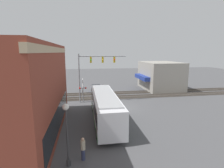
# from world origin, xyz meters

# --- Properties ---
(ground_plane) EXTENTS (120.00, 120.00, 0.00)m
(ground_plane) POSITION_xyz_m (0.00, 0.00, 0.00)
(ground_plane) COLOR #4C4C4F
(brick_building) EXTENTS (16.10, 8.09, 8.54)m
(brick_building) POSITION_xyz_m (-6.65, 11.51, 4.27)
(brick_building) COLOR brown
(brick_building) RESTS_ON ground
(shop_building) EXTENTS (9.43, 8.17, 5.73)m
(shop_building) POSITION_xyz_m (11.68, -10.94, 2.86)
(shop_building) COLOR gray
(shop_building) RESTS_ON ground
(city_bus) EXTENTS (11.85, 2.59, 3.18)m
(city_bus) POSITION_xyz_m (-4.27, 2.80, 1.76)
(city_bus) COLOR silver
(city_bus) RESTS_ON ground
(traffic_signal_gantry) EXTENTS (0.42, 7.39, 7.58)m
(traffic_signal_gantry) POSITION_xyz_m (3.84, 3.65, 5.59)
(traffic_signal_gantry) COLOR gray
(traffic_signal_gantry) RESTS_ON ground
(crossing_signal) EXTENTS (1.41, 1.18, 3.81)m
(crossing_signal) POSITION_xyz_m (3.74, 5.30, 2.30)
(crossing_signal) COLOR gray
(crossing_signal) RESTS_ON ground
(streetlamp) EXTENTS (0.44, 0.44, 4.49)m
(streetlamp) POSITION_xyz_m (-11.87, 6.26, 2.69)
(streetlamp) COLOR #38383A
(streetlamp) RESTS_ON ground
(rail_track_near) EXTENTS (2.60, 60.00, 0.15)m
(rail_track_near) POSITION_xyz_m (6.00, 0.00, 0.03)
(rail_track_near) COLOR #332D28
(rail_track_near) RESTS_ON ground
(rail_track_far) EXTENTS (2.60, 60.00, 0.15)m
(rail_track_far) POSITION_xyz_m (9.20, 0.00, 0.03)
(rail_track_far) COLOR #332D28
(rail_track_far) RESTS_ON ground
(parked_car_blue) EXTENTS (4.30, 1.82, 1.38)m
(parked_car_blue) POSITION_xyz_m (10.75, 2.80, 0.64)
(parked_car_blue) COLOR navy
(parked_car_blue) RESTS_ON ground
(pedestrian_near_bus) EXTENTS (0.34, 0.34, 1.62)m
(pedestrian_near_bus) POSITION_xyz_m (-4.48, 0.79, 0.82)
(pedestrian_near_bus) COLOR black
(pedestrian_near_bus) RESTS_ON ground
(pedestrian_by_lamp) EXTENTS (0.34, 0.34, 1.74)m
(pedestrian_by_lamp) POSITION_xyz_m (-11.35, 5.24, 0.89)
(pedestrian_by_lamp) COLOR #2D3351
(pedestrian_by_lamp) RESTS_ON ground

